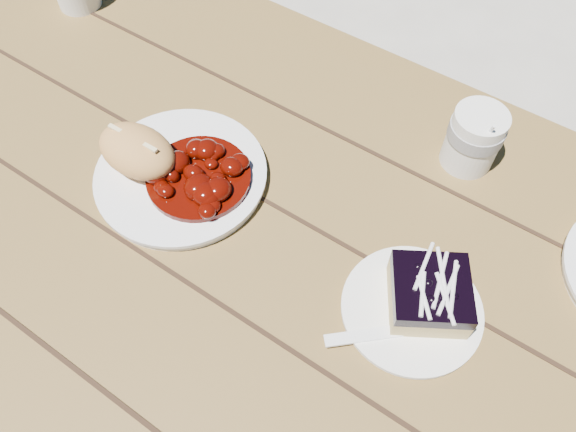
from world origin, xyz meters
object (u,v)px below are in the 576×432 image
Objects in this scene: picnic_table at (188,260)px; main_plate at (181,176)px; blueberry_cake at (429,294)px; coffee_cup at (474,139)px; dessert_plate at (411,310)px; bread_roll at (137,151)px.

picnic_table is 0.18m from main_plate.
coffee_cup is (-0.05, 0.24, 0.01)m from blueberry_cake.
main_plate is 0.37m from dessert_plate.
picnic_table is 8.39× the size of main_plate.
bread_roll is 0.47m from coffee_cup.
blueberry_cake is 1.34× the size of coffee_cup.
coffee_cup reaches higher than blueberry_cake.
blueberry_cake is 0.25m from coffee_cup.
bread_roll is 1.27× the size of coffee_cup.
bread_roll is at bearing -143.30° from coffee_cup.
dessert_plate is at bearing 2.92° from bread_roll.
picnic_table is at bearing 158.39° from blueberry_cake.
picnic_table is 0.42m from blueberry_cake.
coffee_cup reaches higher than bread_roll.
bread_roll is (-0.06, -0.02, 0.04)m from main_plate.
main_plate is 1.99× the size of bread_roll.
dessert_plate is 0.04m from blueberry_cake.
bread_roll is 0.71× the size of dessert_plate.
bread_roll is at bearing -177.08° from dessert_plate.
blueberry_cake is (0.43, 0.04, -0.01)m from bread_roll.
bread_roll reaches higher than blueberry_cake.
dessert_plate is (0.42, 0.02, -0.04)m from bread_roll.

